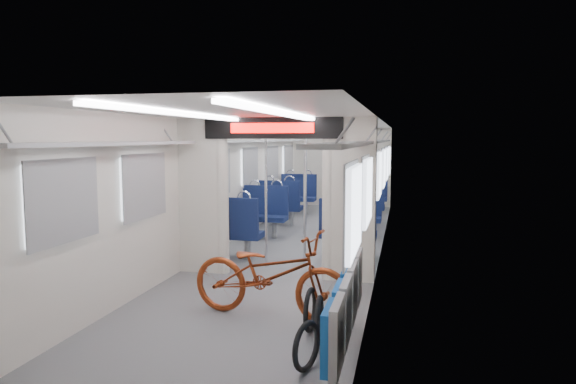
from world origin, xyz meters
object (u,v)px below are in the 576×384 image
object	(u,v)px
seat_bay_near_right	(354,217)
flip_bench	(346,302)
stanchion_far_left	(306,178)
stanchion_far_right	(329,178)
seat_bay_near_left	(250,216)
seat_bay_far_left	(290,196)
bike_hoop_c	(310,312)
bicycle	(270,274)
stanchion_near_right	(305,194)
bike_hoop_b	(319,322)
bike_hoop_a	(306,349)
seat_bay_far_right	(367,196)
stanchion_near_left	(266,194)

from	to	relation	value
seat_bay_near_right	flip_bench	bearing A→B (deg)	-85.20
stanchion_far_left	stanchion_far_right	size ratio (longest dim) A/B	1.00
seat_bay_near_left	seat_bay_far_left	distance (m)	3.40
bike_hoop_c	seat_bay_near_left	size ratio (longest dim) A/B	0.21
stanchion_far_right	bicycle	bearing A→B (deg)	-88.38
stanchion_near_right	stanchion_far_left	bearing A→B (deg)	100.40
bike_hoop_b	seat_bay_near_right	distance (m)	4.59
seat_bay_near_left	stanchion_far_right	world-z (taller)	stanchion_far_right
bike_hoop_a	stanchion_far_right	xyz separation A→B (m)	(-0.80, 6.80, 0.95)
flip_bench	seat_bay_far_right	world-z (taller)	seat_bay_far_right
seat_bay_near_right	stanchion_far_right	xyz separation A→B (m)	(-0.70, 1.62, 0.59)
flip_bench	seat_bay_far_left	distance (m)	8.31
bicycle	stanchion_far_right	world-z (taller)	stanchion_far_right
bike_hoop_a	seat_bay_near_left	xyz separation A→B (m)	(-1.97, 4.79, 0.37)
stanchion_near_right	seat_bay_far_left	bearing A→B (deg)	105.34
bicycle	seat_bay_near_right	distance (m)	4.01
bicycle	seat_bay_near_left	world-z (taller)	seat_bay_near_left
stanchion_near_left	seat_bay_far_right	bearing A→B (deg)	77.40
stanchion_near_left	stanchion_far_right	world-z (taller)	same
bike_hoop_b	flip_bench	bearing A→B (deg)	-53.28
stanchion_far_left	flip_bench	bearing A→B (deg)	-76.21
seat_bay_far_left	stanchion_near_left	bearing A→B (deg)	-81.84
seat_bay_far_left	seat_bay_far_right	distance (m)	1.94
flip_bench	bike_hoop_a	xyz separation A→B (m)	(-0.32, -0.19, -0.38)
seat_bay_far_right	stanchion_near_left	world-z (taller)	stanchion_near_left
bike_hoop_c	seat_bay_far_left	bearing A→B (deg)	104.18
bike_hoop_c	seat_bay_far_left	size ratio (longest dim) A/B	0.20
bicycle	bike_hoop_b	world-z (taller)	bicycle
bike_hoop_a	seat_bay_near_right	world-z (taller)	seat_bay_near_right
seat_bay_near_left	stanchion_near_right	bearing A→B (deg)	-43.14
bike_hoop_a	bike_hoop_c	distance (m)	0.91
seat_bay_far_right	stanchion_far_right	world-z (taller)	stanchion_far_right
seat_bay_far_left	stanchion_near_left	xyz separation A→B (m)	(0.68, -4.77, 0.58)
seat_bay_near_right	stanchion_near_left	size ratio (longest dim) A/B	0.95
flip_bench	seat_bay_far_right	bearing A→B (deg)	92.81
seat_bay_near_right	stanchion_near_left	world-z (taller)	stanchion_near_left
bike_hoop_a	seat_bay_far_left	world-z (taller)	seat_bay_far_left
bike_hoop_c	seat_bay_near_left	bearing A→B (deg)	115.34
bike_hoop_c	stanchion_near_right	world-z (taller)	stanchion_near_right
flip_bench	seat_bay_far_right	xyz separation A→B (m)	(-0.42, 8.52, -0.02)
bike_hoop_a	seat_bay_near_left	world-z (taller)	seat_bay_near_left
bicycle	seat_bay_near_right	bearing A→B (deg)	1.83
bicycle	seat_bay_near_left	xyz separation A→B (m)	(-1.33, 3.58, 0.07)
flip_bench	stanchion_far_right	distance (m)	6.73
seat_bay_near_right	seat_bay_near_left	bearing A→B (deg)	-168.12
bicycle	seat_bay_far_left	size ratio (longest dim) A/B	0.82
bike_hoop_b	bike_hoop_c	distance (m)	0.33
bicycle	stanchion_near_right	distance (m)	2.49
bicycle	bike_hoop_a	distance (m)	1.40
stanchion_near_right	stanchion_far_left	xyz separation A→B (m)	(-0.58, 3.14, 0.00)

